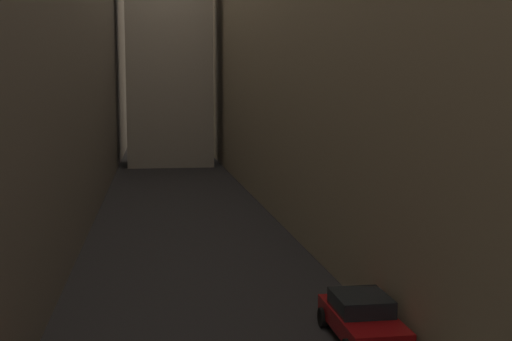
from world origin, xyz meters
TOP-DOWN VIEW (x-y plane):
  - ground_plane at (0.00, 48.00)m, footprint 264.00×264.00m
  - building_block_right at (10.61, 50.00)m, footprint 10.22×108.00m
  - parked_car_right_far at (4.40, 24.76)m, footprint 2.00×4.21m

SIDE VIEW (x-z plane):
  - ground_plane at x=0.00m, z-range 0.00..0.00m
  - parked_car_right_far at x=4.40m, z-range 0.03..1.46m
  - building_block_right at x=10.61m, z-range 0.00..23.25m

